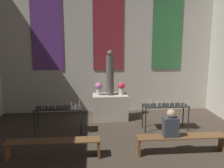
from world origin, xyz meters
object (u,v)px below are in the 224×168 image
object	(u,v)px
candle_rack_right	(165,108)
pew_back_left	(53,145)
flower_vase_right	(121,87)
person_seated	(171,125)
flower_vase_left	(99,88)
candle_rack_left	(58,111)
altar	(110,107)
statue	(110,74)
pew_back_right	(181,140)

from	to	relation	value
candle_rack_right	pew_back_left	distance (m)	3.55
flower_vase_right	person_seated	world-z (taller)	flower_vase_right
flower_vase_left	candle_rack_right	size ratio (longest dim) A/B	0.31
candle_rack_left	person_seated	distance (m)	3.28
flower_vase_left	pew_back_left	xyz separation A→B (m)	(-1.17, -2.68, -0.78)
flower_vase_right	candle_rack_left	size ratio (longest dim) A/B	0.31
altar	candle_rack_left	bearing A→B (deg)	-145.64
altar	candle_rack_right	world-z (taller)	candle_rack_right
statue	pew_back_right	bearing A→B (deg)	-59.88
flower_vase_left	pew_back_left	world-z (taller)	flower_vase_left
flower_vase_right	candle_rack_left	xyz separation A→B (m)	(-2.00, -1.10, -0.43)
person_seated	flower_vase_right	bearing A→B (deg)	108.17
flower_vase_right	pew_back_left	distance (m)	3.39
pew_back_left	person_seated	distance (m)	2.84
pew_back_right	candle_rack_right	bearing A→B (deg)	87.90
altar	person_seated	bearing A→B (deg)	-64.74
statue	flower_vase_right	size ratio (longest dim) A/B	3.53
flower_vase_right	statue	bearing A→B (deg)	180.00
pew_back_left	pew_back_right	distance (m)	3.10
altar	flower_vase_right	world-z (taller)	flower_vase_right
candle_rack_left	candle_rack_right	xyz separation A→B (m)	(3.22, -0.00, 0.00)
flower_vase_left	candle_rack_left	bearing A→B (deg)	-138.10
flower_vase_right	person_seated	size ratio (longest dim) A/B	0.63
candle_rack_right	person_seated	world-z (taller)	person_seated
candle_rack_right	pew_back_right	size ratio (longest dim) A/B	0.62
pew_back_right	pew_back_left	bearing A→B (deg)	180.00
statue	flower_vase_left	bearing A→B (deg)	180.00
statue	candle_rack_right	distance (m)	2.15
person_seated	flower_vase_left	bearing A→B (deg)	121.61
altar	flower_vase_right	distance (m)	0.78
flower_vase_left	candle_rack_left	size ratio (longest dim) A/B	0.31
candle_rack_left	pew_back_right	bearing A→B (deg)	-26.42
statue	pew_back_right	distance (m)	3.34
altar	flower_vase_right	size ratio (longest dim) A/B	2.76
flower_vase_left	pew_back_left	size ratio (longest dim) A/B	0.19
altar	candle_rack_left	size ratio (longest dim) A/B	0.87
flower_vase_right	pew_back_left	size ratio (longest dim) A/B	0.19
flower_vase_right	pew_back_left	xyz separation A→B (m)	(-1.94, -2.68, -0.78)
pew_back_right	altar	bearing A→B (deg)	120.12
candle_rack_right	pew_back_right	xyz separation A→B (m)	(-0.06, -1.57, -0.35)
altar	candle_rack_left	distance (m)	1.97
person_seated	candle_rack_left	bearing A→B (deg)	151.33
flower_vase_right	person_seated	distance (m)	2.84
statue	candle_rack_left	distance (m)	2.15
pew_back_right	person_seated	bearing A→B (deg)	180.00
flower_vase_right	person_seated	xyz separation A→B (m)	(0.88, -2.68, -0.37)
person_seated	altar	bearing A→B (deg)	115.26
statue	candle_rack_left	bearing A→B (deg)	-145.64
pew_back_right	person_seated	world-z (taller)	person_seated
candle_rack_left	person_seated	xyz separation A→B (m)	(2.88, -1.57, 0.06)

